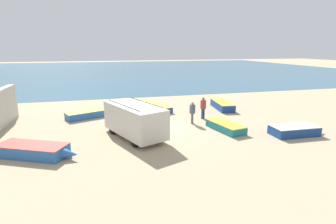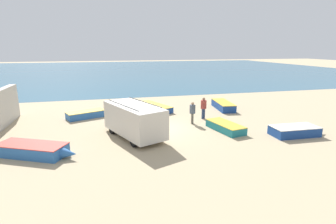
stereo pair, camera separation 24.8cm
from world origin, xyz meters
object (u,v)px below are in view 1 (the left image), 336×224
at_px(fishing_rowboat_2, 153,107).
at_px(fishing_rowboat_4, 35,151).
at_px(fishing_rowboat_0, 224,126).
at_px(fishing_rowboat_3, 222,105).
at_px(parked_van, 134,120).
at_px(fishing_rowboat_5, 296,130).
at_px(fishing_rowboat_1, 87,114).
at_px(fisherman_1, 203,106).
at_px(fisherman_0, 192,111).

bearing_deg(fishing_rowboat_2, fishing_rowboat_4, 115.09).
distance_m(fishing_rowboat_0, fishing_rowboat_3, 6.84).
relative_size(parked_van, fishing_rowboat_0, 1.39).
distance_m(fishing_rowboat_3, fishing_rowboat_5, 8.53).
bearing_deg(fishing_rowboat_4, fishing_rowboat_0, 34.30).
height_order(fishing_rowboat_0, fishing_rowboat_3, fishing_rowboat_3).
bearing_deg(fishing_rowboat_1, fishing_rowboat_2, -8.13).
relative_size(fishing_rowboat_3, fishing_rowboat_4, 0.99).
height_order(fishing_rowboat_2, fisherman_1, fisherman_1).
distance_m(fishing_rowboat_0, fisherman_1, 3.32).
bearing_deg(fishing_rowboat_3, fishing_rowboat_1, 98.51).
distance_m(fishing_rowboat_2, fishing_rowboat_3, 6.58).
bearing_deg(fishing_rowboat_0, fishing_rowboat_2, 14.63).
distance_m(parked_van, fishing_rowboat_3, 11.07).
bearing_deg(parked_van, fisherman_1, -84.71).
height_order(fishing_rowboat_1, fisherman_0, fisherman_0).
height_order(fishing_rowboat_0, fisherman_1, fisherman_1).
distance_m(fishing_rowboat_5, fisherman_1, 7.04).
height_order(fishing_rowboat_5, fisherman_1, fisherman_1).
relative_size(fishing_rowboat_4, fishing_rowboat_5, 1.22).
bearing_deg(fishing_rowboat_5, fishing_rowboat_0, 153.61).
bearing_deg(fisherman_1, fishing_rowboat_0, -18.52).
bearing_deg(fishing_rowboat_1, fisherman_0, -48.44).
bearing_deg(parked_van, fishing_rowboat_2, -42.35).
bearing_deg(fishing_rowboat_1, fishing_rowboat_0, -54.23).
relative_size(fishing_rowboat_0, fishing_rowboat_5, 1.03).
bearing_deg(fishing_rowboat_1, fishing_rowboat_3, -20.98).
xyz_separation_m(fishing_rowboat_3, fisherman_1, (-3.13, -3.03, 0.71)).
relative_size(fisherman_0, fisherman_1, 0.96).
distance_m(fishing_rowboat_3, fisherman_1, 4.42).
relative_size(fishing_rowboat_1, fishing_rowboat_3, 0.83).
bearing_deg(fishing_rowboat_4, fisherman_0, 46.35).
xyz_separation_m(fishing_rowboat_0, fisherman_1, (-0.33, 3.21, 0.78)).
bearing_deg(fishing_rowboat_5, parked_van, 169.45).
distance_m(fishing_rowboat_4, fishing_rowboat_5, 16.06).
relative_size(fishing_rowboat_0, fisherman_1, 2.18).
bearing_deg(parked_van, fishing_rowboat_4, 85.25).
relative_size(parked_van, fisherman_0, 3.18).
bearing_deg(parked_van, fishing_rowboat_1, 6.61).
bearing_deg(fisherman_1, fishing_rowboat_3, 109.70).
distance_m(parked_van, fisherman_0, 5.09).
bearing_deg(fishing_rowboat_4, parked_van, 43.73).
bearing_deg(fishing_rowboat_4, fishing_rowboat_5, 24.43).
distance_m(fishing_rowboat_0, fisherman_0, 2.76).
xyz_separation_m(fishing_rowboat_0, fishing_rowboat_2, (-3.67, 7.41, -0.00)).
height_order(fishing_rowboat_2, fishing_rowboat_4, fishing_rowboat_4).
bearing_deg(fishing_rowboat_4, fisherman_1, 49.12).
bearing_deg(fishing_rowboat_0, parked_van, 77.74).
bearing_deg(fishing_rowboat_3, fishing_rowboat_5, -164.25).
xyz_separation_m(parked_van, fishing_rowboat_5, (10.46, -2.25, -0.86)).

